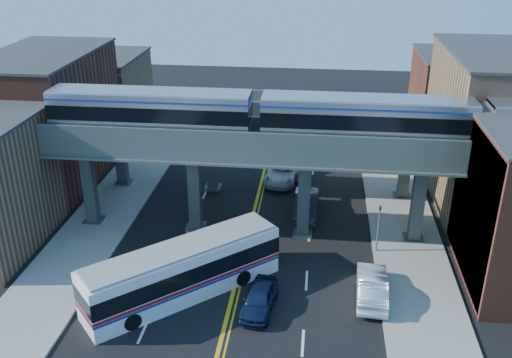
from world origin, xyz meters
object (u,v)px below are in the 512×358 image
Objects in this scene: traffic_signal at (379,223)px; car_lane_b at (306,205)px; car_lane_c at (282,172)px; transit_train at (366,118)px; car_lane_d at (293,161)px; car_parked_curb at (372,286)px; car_lane_a at (259,299)px; stop_sign at (244,245)px; transit_bus at (183,271)px.

car_lane_b is (-5.08, 5.07, -1.45)m from traffic_signal.
transit_train is at bearing -51.10° from car_lane_c.
car_lane_d reaches higher than car_parked_curb.
car_lane_a is (-7.40, -7.28, -1.56)m from traffic_signal.
traffic_signal is (8.90, 3.00, 0.54)m from stop_sign.
car_lane_b is (-3.83, 3.07, -8.27)m from transit_train.
car_lane_b reaches higher than car_lane_a.
transit_bus reaches higher than car_lane_d.
transit_train is 7.73× the size of car_lane_c.
car_lane_c is 18.00m from car_parked_curb.
traffic_signal is 0.73× the size of car_lane_c.
car_lane_b is at bearing -64.16° from car_lane_c.
car_lane_d is at bearing 114.19° from transit_train.
transit_train is at bearing 63.07° from car_lane_a.
car_lane_d is at bearing 32.53° from transit_bus.
traffic_signal is 10.50m from car_lane_a.
transit_train is 10.06× the size of car_lane_a.
stop_sign is 0.42× the size of car_lane_d.
car_lane_c is at bearing 123.12° from traffic_signal.
traffic_signal reaches higher than car_lane_a.
transit_bus is (-3.29, -3.30, -0.09)m from stop_sign.
transit_train is 3.88× the size of transit_bus.
stop_sign reaches higher than car_lane_a.
car_lane_c is 0.89× the size of car_lane_d.
transit_bus reaches higher than stop_sign.
car_parked_curb reaches higher than car_lane_a.
transit_train is 7.22m from traffic_signal.
car_lane_d is (-6.57, 13.84, -1.38)m from traffic_signal.
car_parked_curb is (5.87, -19.20, -0.07)m from car_lane_d.
stop_sign is 8.58m from car_parked_curb.
car_lane_d is (-1.49, 8.77, 0.07)m from car_lane_b.
traffic_signal is 0.95× the size of car_lane_a.
transit_bus is 4.98m from car_lane_a.
transit_train is 6.88× the size of car_lane_d.
transit_train is 11.73m from stop_sign.
transit_bus reaches higher than car_parked_curb.
stop_sign is 9.41m from traffic_signal.
transit_bus is 11.56m from car_parked_curb.
car_parked_curb is at bearing -71.41° from car_lane_d.
car_lane_b is at bearing 85.98° from car_lane_a.
transit_train reaches higher than car_parked_curb.
car_lane_d is at bearing 77.25° from car_lane_c.
car_lane_c is at bearing -106.74° from car_lane_d.
traffic_signal reaches higher than car_lane_c.
car_lane_c is 1.10× the size of car_parked_curb.
car_lane_a is 12.57m from car_lane_b.
car_lane_c is at bearing -65.42° from car_parked_curb.
car_lane_c is at bearing 96.60° from car_lane_a.
car_parked_curb is (6.70, -16.71, 0.06)m from car_lane_c.
car_lane_c is at bearing 84.03° from stop_sign.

